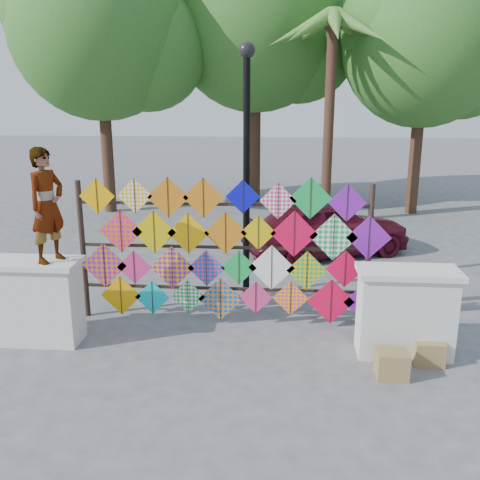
% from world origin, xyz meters
% --- Properties ---
extents(ground, '(80.00, 80.00, 0.00)m').
position_xyz_m(ground, '(0.00, 0.00, 0.00)').
color(ground, gray).
rests_on(ground, ground).
extents(parapet_left, '(1.40, 0.65, 1.28)m').
position_xyz_m(parapet_left, '(-2.70, -0.20, 0.65)').
color(parapet_left, silver).
rests_on(parapet_left, ground).
extents(parapet_right, '(1.40, 0.65, 1.28)m').
position_xyz_m(parapet_right, '(2.70, -0.20, 0.65)').
color(parapet_right, silver).
rests_on(parapet_right, ground).
extents(kite_rack, '(4.97, 0.24, 2.41)m').
position_xyz_m(kite_rack, '(0.11, 0.73, 1.21)').
color(kite_rack, black).
rests_on(kite_rack, ground).
extents(tree_west, '(5.85, 5.20, 8.01)m').
position_xyz_m(tree_west, '(-4.40, 9.03, 5.38)').
color(tree_west, '#4B3020').
rests_on(tree_west, ground).
extents(tree_mid, '(6.30, 5.60, 8.61)m').
position_xyz_m(tree_mid, '(0.11, 11.03, 5.77)').
color(tree_mid, '#4B3020').
rests_on(tree_mid, ground).
extents(tree_east, '(5.40, 4.80, 7.42)m').
position_xyz_m(tree_east, '(5.09, 9.53, 4.99)').
color(tree_east, '#4B3020').
rests_on(tree_east, ground).
extents(palm_tree, '(3.62, 3.62, 5.83)m').
position_xyz_m(palm_tree, '(2.20, 8.00, 4.95)').
color(palm_tree, '#4B3020').
rests_on(palm_tree, ground).
extents(vendor_woman, '(0.59, 0.70, 1.64)m').
position_xyz_m(vendor_woman, '(-2.38, -0.20, 2.10)').
color(vendor_woman, '#99999E').
rests_on(vendor_woman, parapet_left).
extents(sedan, '(4.12, 2.93, 1.30)m').
position_xyz_m(sedan, '(1.98, 4.69, 0.65)').
color(sedan, '#560E1F').
rests_on(sedan, ground).
extents(lamppost, '(0.28, 0.28, 4.46)m').
position_xyz_m(lamppost, '(0.30, 2.00, 2.69)').
color(lamppost, black).
rests_on(lamppost, ground).
extents(cardboard_box_near, '(0.41, 0.36, 0.36)m').
position_xyz_m(cardboard_box_near, '(2.42, -0.87, 0.18)').
color(cardboard_box_near, '#978149').
rests_on(cardboard_box_near, ground).
extents(cardboard_box_far, '(0.40, 0.37, 0.34)m').
position_xyz_m(cardboard_box_far, '(2.99, -0.44, 0.17)').
color(cardboard_box_far, '#978149').
rests_on(cardboard_box_far, ground).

